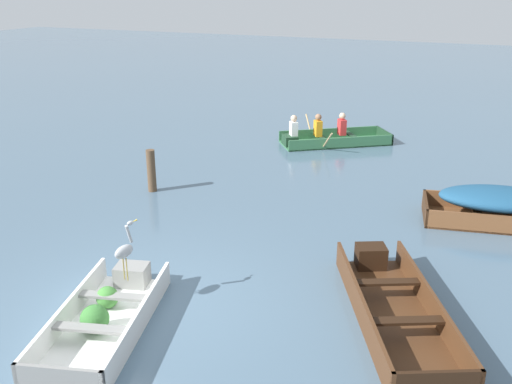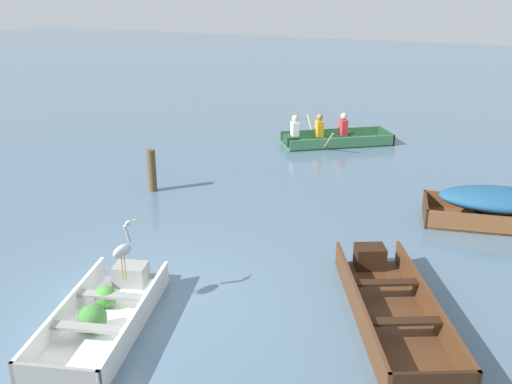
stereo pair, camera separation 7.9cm
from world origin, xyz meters
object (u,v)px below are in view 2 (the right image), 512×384
Objects in this scene: dinghy_white_foreground at (104,314)px; skiff_dark_varnish_mid_moored at (391,305)px; heron_on_dinghy at (123,249)px; mooring_post at (152,170)px; skiff_wooden_brown_near_moored at (501,204)px; rowboat_green_with_crew at (329,137)px.

skiff_dark_varnish_mid_moored is (3.48, 1.82, -0.01)m from dinghy_white_foreground.
heron_on_dinghy is 4.77m from mooring_post.
skiff_dark_varnish_mid_moored is 6.48m from mooring_post.
dinghy_white_foreground is 3.01× the size of mooring_post.
skiff_wooden_brown_near_moored is 7.15m from mooring_post.
mooring_post is at bearing -170.41° from skiff_wooden_brown_near_moored.
skiff_wooden_brown_near_moored is 3.43× the size of heron_on_dinghy.
mooring_post is (-2.35, 4.13, -0.42)m from heron_on_dinghy.
skiff_dark_varnish_mid_moored is at bearing 27.62° from dinghy_white_foreground.
rowboat_green_with_crew reaches higher than skiff_dark_varnish_mid_moored.
skiff_wooden_brown_near_moored reaches higher than skiff_dark_varnish_mid_moored.
heron_on_dinghy is 0.89× the size of mooring_post.
heron_on_dinghy is at bearing -90.23° from rowboat_green_with_crew.
heron_on_dinghy reaches higher than skiff_wooden_brown_near_moored.
rowboat_green_with_crew is at bearing 89.77° from heron_on_dinghy.
skiff_wooden_brown_near_moored is 6.21m from rowboat_green_with_crew.
dinghy_white_foreground reaches higher than skiff_dark_varnish_mid_moored.
heron_on_dinghy is at bearing 89.23° from dinghy_white_foreground.
skiff_wooden_brown_near_moored is at bearing 48.58° from heron_on_dinghy.
rowboat_green_with_crew is 5.81m from mooring_post.
mooring_post is (-2.39, -5.29, 0.27)m from rowboat_green_with_crew.
rowboat_green_with_crew is (0.04, 9.93, 0.05)m from dinghy_white_foreground.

